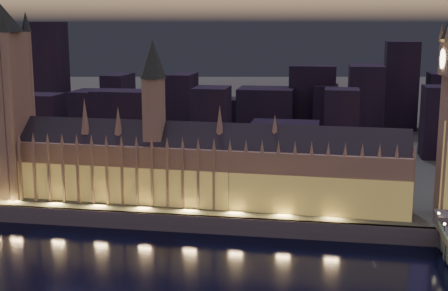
# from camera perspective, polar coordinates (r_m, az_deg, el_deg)

# --- Properties ---
(ground_plane) EXTENTS (2000.00, 2000.00, 0.00)m
(ground_plane) POSITION_cam_1_polar(r_m,az_deg,el_deg) (248.13, -3.36, -11.07)
(ground_plane) COLOR black
(ground_plane) RESTS_ON ground
(north_bank) EXTENTS (2000.00, 960.00, 8.00)m
(north_bank) POSITION_cam_1_polar(r_m,az_deg,el_deg) (750.74, 5.69, 4.26)
(north_bank) COLOR #3E4936
(north_bank) RESTS_ON ground
(embankment_wall) EXTENTS (2000.00, 2.50, 8.00)m
(embankment_wall) POSITION_cam_1_polar(r_m,az_deg,el_deg) (284.32, -1.49, -7.25)
(embankment_wall) COLOR #524E55
(embankment_wall) RESTS_ON ground
(palace_of_westminster) EXTENTS (202.00, 27.63, 78.00)m
(palace_of_westminster) POSITION_cam_1_polar(r_m,az_deg,el_deg) (300.04, -2.83, -1.83)
(palace_of_westminster) COLOR #997A5C
(palace_of_westminster) RESTS_ON north_bank
(city_backdrop) EXTENTS (483.98, 215.63, 86.37)m
(city_backdrop) POSITION_cam_1_polar(r_m,az_deg,el_deg) (474.82, 6.81, 3.50)
(city_backdrop) COLOR black
(city_backdrop) RESTS_ON north_bank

